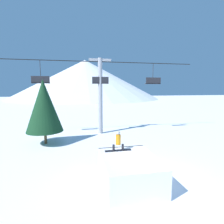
{
  "coord_description": "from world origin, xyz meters",
  "views": [
    {
      "loc": [
        -4.07,
        -8.63,
        5.07
      ],
      "look_at": [
        -1.47,
        4.62,
        3.25
      ],
      "focal_mm": 28.0,
      "sensor_mm": 36.0,
      "label": 1
    }
  ],
  "objects": [
    {
      "name": "ground_plane",
      "position": [
        0.0,
        0.0,
        0.0
      ],
      "size": [
        220.0,
        220.0,
        0.0
      ],
      "primitive_type": "plane",
      "color": "white"
    },
    {
      "name": "mountain_ridge",
      "position": [
        0.0,
        84.82,
        9.84
      ],
      "size": [
        74.64,
        74.64,
        19.68
      ],
      "color": "silver",
      "rests_on": "ground_plane"
    },
    {
      "name": "snow_ramp",
      "position": [
        -1.47,
        -0.19,
        0.73
      ],
      "size": [
        2.85,
        3.63,
        1.45
      ],
      "color": "white",
      "rests_on": "ground_plane"
    },
    {
      "name": "snowboarder",
      "position": [
        -1.82,
        0.96,
        2.0
      ],
      "size": [
        1.58,
        0.29,
        1.17
      ],
      "color": "black",
      "rests_on": "snow_ramp"
    },
    {
      "name": "chairlift",
      "position": [
        -1.59,
        10.71,
        4.91
      ],
      "size": [
        21.78,
        0.48,
        8.36
      ],
      "color": "#9E9EA3",
      "rests_on": "ground_plane"
    },
    {
      "name": "pine_tree_near",
      "position": [
        -7.08,
        7.88,
        3.54
      ],
      "size": [
        3.26,
        3.26,
        5.91
      ],
      "color": "#4C3823",
      "rests_on": "ground_plane"
    }
  ]
}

